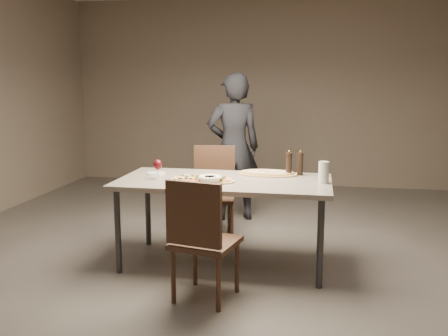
% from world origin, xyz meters
% --- Properties ---
extents(room, '(7.00, 7.00, 7.00)m').
position_xyz_m(room, '(0.00, 0.00, 1.40)').
color(room, '#5B554E').
rests_on(room, ground).
extents(dining_table, '(1.80, 0.90, 0.75)m').
position_xyz_m(dining_table, '(0.00, 0.00, 0.69)').
color(dining_table, gray).
rests_on(dining_table, ground).
extents(zucchini_pizza, '(0.55, 0.30, 0.05)m').
position_xyz_m(zucchini_pizza, '(-0.16, -0.12, 0.77)').
color(zucchini_pizza, tan).
rests_on(zucchini_pizza, dining_table).
extents(ham_pizza, '(0.53, 0.29, 0.04)m').
position_xyz_m(ham_pizza, '(0.34, 0.28, 0.77)').
color(ham_pizza, tan).
rests_on(ham_pizza, dining_table).
extents(bread_basket, '(0.19, 0.19, 0.07)m').
position_xyz_m(bread_basket, '(-0.08, -0.20, 0.79)').
color(bread_basket, beige).
rests_on(bread_basket, dining_table).
extents(oil_dish, '(0.13, 0.13, 0.02)m').
position_xyz_m(oil_dish, '(-0.04, -0.05, 0.76)').
color(oil_dish, white).
rests_on(oil_dish, dining_table).
extents(pepper_mill_left, '(0.06, 0.06, 0.23)m').
position_xyz_m(pepper_mill_left, '(0.53, 0.26, 0.86)').
color(pepper_mill_left, black).
rests_on(pepper_mill_left, dining_table).
extents(pepper_mill_right, '(0.06, 0.06, 0.22)m').
position_xyz_m(pepper_mill_right, '(0.63, 0.33, 0.85)').
color(pepper_mill_right, black).
rests_on(pepper_mill_right, dining_table).
extents(carafe, '(0.09, 0.09, 0.18)m').
position_xyz_m(carafe, '(0.83, 0.01, 0.84)').
color(carafe, silver).
rests_on(carafe, dining_table).
extents(wine_glass, '(0.07, 0.07, 0.17)m').
position_xyz_m(wine_glass, '(-0.56, -0.07, 0.87)').
color(wine_glass, silver).
rests_on(wine_glass, dining_table).
extents(side_plate, '(0.17, 0.17, 0.01)m').
position_xyz_m(side_plate, '(-0.65, 0.15, 0.76)').
color(side_plate, white).
rests_on(side_plate, dining_table).
extents(chair_near, '(0.51, 0.51, 0.91)m').
position_xyz_m(chair_near, '(-0.02, -0.79, 0.51)').
color(chair_near, '#41291B').
rests_on(chair_near, ground).
extents(chair_far, '(0.48, 0.48, 0.93)m').
position_xyz_m(chair_far, '(-0.25, 0.73, 0.52)').
color(chair_far, '#41291B').
rests_on(chair_far, ground).
extents(diner, '(0.71, 0.58, 1.67)m').
position_xyz_m(diner, '(-0.16, 1.43, 0.83)').
color(diner, black).
rests_on(diner, ground).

